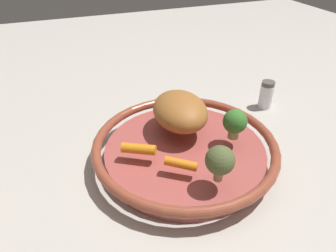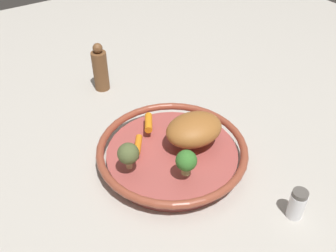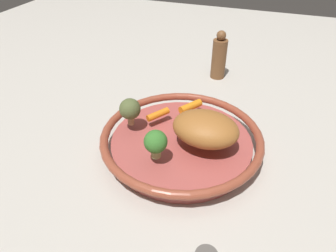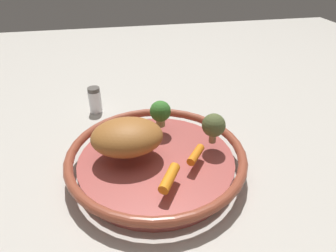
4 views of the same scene
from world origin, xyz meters
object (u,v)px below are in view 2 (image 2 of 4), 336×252
Objects in this scene: roast_chicken_piece at (194,129)px; baby_carrot_center at (149,123)px; salt_shaker at (297,204)px; baby_carrot_back at (138,145)px; broccoli_floret_large at (186,161)px; broccoli_floret_small at (128,154)px; serving_bowl at (172,153)px; pepper_mill at (102,69)px.

roast_chicken_piece is 2.24× the size of baby_carrot_center.
baby_carrot_center is 0.38m from salt_shaker.
broccoli_floret_large is (0.04, -0.12, 0.03)m from baby_carrot_back.
broccoli_floret_small is (-0.05, -0.04, 0.03)m from baby_carrot_back.
pepper_mill reaches higher than serving_bowl.
roast_chicken_piece is at bearing -11.76° from serving_bowl.
baby_carrot_center is 0.15m from broccoli_floret_small.
serving_bowl is 2.57× the size of roast_chicken_piece.
roast_chicken_piece is at bearing 44.91° from broccoli_floret_large.
broccoli_floret_small is at bearing -107.34° from pepper_mill.
baby_carrot_back is 0.93× the size of broccoli_floret_large.
pepper_mill is at bearing 77.89° from baby_carrot_back.
broccoli_floret_large reaches higher than baby_carrot_center.
baby_carrot_center is at bearing 120.30° from roast_chicken_piece.
broccoli_floret_small is at bearing -176.61° from serving_bowl.
roast_chicken_piece is 2.32× the size of broccoli_floret_large.
pepper_mill is (0.12, 0.38, -0.02)m from broccoli_floret_small.
baby_carrot_center is 0.87× the size of salt_shaker.
salt_shaker reaches higher than serving_bowl.
roast_chicken_piece reaches higher than baby_carrot_center.
baby_carrot_back is at bearing -102.11° from pepper_mill.
baby_carrot_back is at bearing 109.45° from broccoli_floret_large.
roast_chicken_piece is at bearing -59.70° from baby_carrot_center.
serving_bowl is 2.37× the size of pepper_mill.
roast_chicken_piece reaches higher than broccoli_floret_large.
baby_carrot_center is 1.11× the size of baby_carrot_back.
serving_bowl is 5.75× the size of baby_carrot_center.
pepper_mill is at bearing 86.48° from broccoli_floret_large.
serving_bowl is 5.01× the size of salt_shaker.
baby_carrot_back is (-0.12, 0.05, -0.02)m from roast_chicken_piece.
baby_carrot_back is 0.78× the size of salt_shaker.
broccoli_floret_small is 1.07× the size of broccoli_floret_large.
roast_chicken_piece is at bearing 104.44° from salt_shaker.
baby_carrot_back is 0.88× the size of broccoli_floret_small.
serving_bowl is at bearing -85.40° from baby_carrot_center.
salt_shaker reaches higher than baby_carrot_back.
roast_chicken_piece reaches higher than salt_shaker.
broccoli_floret_large is at bearing -135.09° from roast_chicken_piece.
baby_carrot_center is 0.18m from broccoli_floret_large.
baby_carrot_back is 0.34m from pepper_mill.
serving_bowl is 0.37m from pepper_mill.
roast_chicken_piece and broccoli_floret_small have the same top height.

